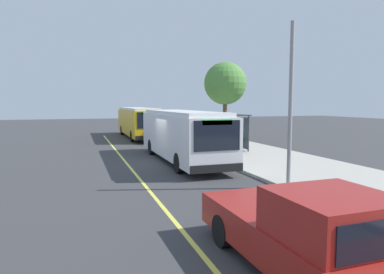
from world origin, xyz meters
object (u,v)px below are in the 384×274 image
object	(u,v)px
transit_bus_second	(138,121)
route_sign_post	(229,127)
waiting_bench	(234,143)
pickup_truck	(305,235)
transit_bus_main	(182,134)
pedestrian_commuter	(211,136)

from	to	relation	value
transit_bus_second	route_sign_post	size ratio (longest dim) A/B	4.25
waiting_bench	route_sign_post	size ratio (longest dim) A/B	0.57
transit_bus_second	pickup_truck	bearing A→B (deg)	-3.21
transit_bus_main	transit_bus_second	size ratio (longest dim) A/B	0.90
pickup_truck	waiting_bench	distance (m)	17.59
transit_bus_main	pedestrian_commuter	world-z (taller)	transit_bus_main
pickup_truck	waiting_bench	xyz separation A→B (m)	(-16.41, 6.32, -0.22)
transit_bus_second	pedestrian_commuter	xyz separation A→B (m)	(11.81, 3.13, -0.50)
pickup_truck	route_sign_post	world-z (taller)	route_sign_post
transit_bus_second	waiting_bench	size ratio (longest dim) A/B	7.44
pickup_truck	transit_bus_second	bearing A→B (deg)	176.79
transit_bus_main	pickup_truck	size ratio (longest dim) A/B	1.97
transit_bus_second	route_sign_post	bearing A→B (deg)	10.91
route_sign_post	pedestrian_commuter	bearing A→B (deg)	176.35
waiting_bench	pedestrian_commuter	bearing A→B (deg)	-102.43
route_sign_post	transit_bus_second	bearing A→B (deg)	-169.09
transit_bus_main	route_sign_post	size ratio (longest dim) A/B	3.83
transit_bus_main	route_sign_post	distance (m)	2.90
waiting_bench	route_sign_post	xyz separation A→B (m)	(2.99, -1.79, 1.32)
transit_bus_main	pickup_truck	world-z (taller)	transit_bus_main
transit_bus_main	pedestrian_commuter	xyz separation A→B (m)	(-3.07, 3.08, -0.50)
transit_bus_second	route_sign_post	world-z (taller)	same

